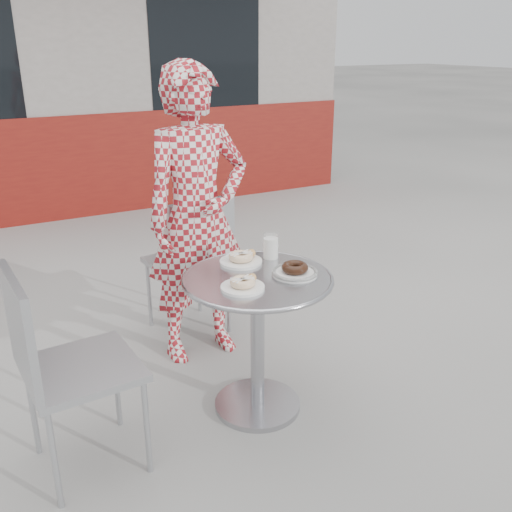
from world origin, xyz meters
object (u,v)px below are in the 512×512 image
plate_near (243,284)px  plate_checker (295,271)px  bistro_table (258,311)px  seated_person (198,217)px  chair_left (84,408)px  chair_far (189,290)px  plate_far (241,259)px  milk_cup (271,247)px

plate_near → plate_checker: size_ratio=0.90×
plate_checker → bistro_table: bearing=161.1°
seated_person → plate_checker: bearing=-77.7°
bistro_table → chair_left: (-0.81, -0.01, -0.24)m
chair_far → plate_checker: chair_far is taller
bistro_table → plate_far: size_ratio=3.43×
plate_checker → milk_cup: (0.01, 0.23, 0.04)m
bistro_table → chair_far: chair_far is taller
plate_checker → milk_cup: bearing=88.4°
chair_far → milk_cup: chair_far is taller
chair_left → plate_far: (0.82, 0.20, 0.43)m
milk_cup → bistro_table: bearing=-133.4°
chair_left → seated_person: size_ratio=0.56×
plate_near → plate_checker: (0.27, 0.03, -0.00)m
bistro_table → seated_person: bearing=91.7°
seated_person → plate_far: 0.46m
seated_person → plate_near: seated_person is taller
chair_far → chair_left: size_ratio=0.97×
plate_far → milk_cup: 0.16m
seated_person → plate_checker: (0.18, -0.69, -0.09)m
seated_person → plate_checker: seated_person is taller
chair_far → bistro_table: bearing=81.8°
plate_checker → plate_far: bearing=121.2°
chair_far → seated_person: seated_person is taller
chair_left → seated_person: seated_person is taller
seated_person → plate_far: seated_person is taller
seated_person → milk_cup: (0.18, -0.46, -0.05)m
chair_far → plate_checker: bearing=91.4°
chair_far → plate_far: chair_far is taller
plate_near → milk_cup: (0.28, 0.26, 0.04)m
seated_person → plate_checker: size_ratio=7.61×
plate_near → bistro_table: bearing=35.6°
chair_far → plate_near: size_ratio=4.61×
seated_person → milk_cup: 0.50m
chair_left → milk_cup: size_ratio=7.33×
chair_left → seated_person: bearing=-54.8°
chair_left → plate_checker: 1.06m
seated_person → milk_cup: bearing=-70.3°
seated_person → plate_far: bearing=-88.1°
chair_left → milk_cup: 1.10m
plate_near → plate_checker: plate_checker is taller
plate_far → plate_near: (-0.13, -0.27, -0.00)m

